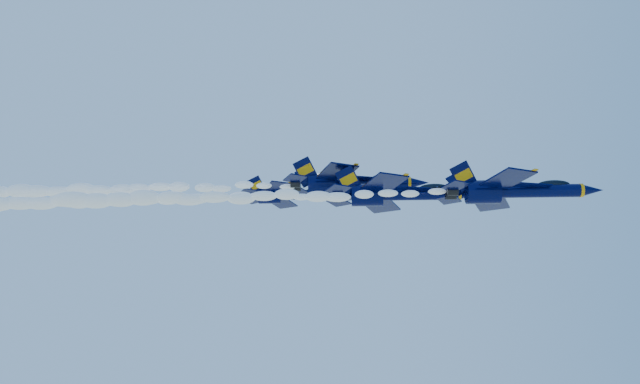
{
  "coord_description": "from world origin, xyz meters",
  "views": [
    {
      "loc": [
        -2.31,
        -76.5,
        125.31
      ],
      "look_at": [
        -5.25,
        0.97,
        153.08
      ],
      "focal_mm": 35.0,
      "sensor_mm": 36.0,
      "label": 1
    }
  ],
  "objects_px": {
    "jet_third": "(350,183)",
    "jet_lead": "(514,191)",
    "jet_second": "(396,194)",
    "jet_fourth": "(290,195)"
  },
  "relations": [
    {
      "from": "jet_third",
      "to": "jet_lead",
      "type": "bearing_deg",
      "value": -32.68
    },
    {
      "from": "jet_third",
      "to": "jet_fourth",
      "type": "bearing_deg",
      "value": 125.39
    },
    {
      "from": "jet_lead",
      "to": "jet_third",
      "type": "distance_m",
      "value": 22.32
    },
    {
      "from": "jet_lead",
      "to": "jet_fourth",
      "type": "bearing_deg",
      "value": 137.97
    },
    {
      "from": "jet_second",
      "to": "jet_lead",
      "type": "bearing_deg",
      "value": -27.3
    },
    {
      "from": "jet_second",
      "to": "jet_fourth",
      "type": "xyz_separation_m",
      "value": [
        -14.95,
        18.32,
        6.49
      ]
    },
    {
      "from": "jet_third",
      "to": "jet_fourth",
      "type": "relative_size",
      "value": 1.17
    },
    {
      "from": "jet_fourth",
      "to": "jet_second",
      "type": "bearing_deg",
      "value": -50.8
    },
    {
      "from": "jet_second",
      "to": "jet_fourth",
      "type": "height_order",
      "value": "jet_fourth"
    },
    {
      "from": "jet_fourth",
      "to": "jet_lead",
      "type": "bearing_deg",
      "value": -42.03
    }
  ]
}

